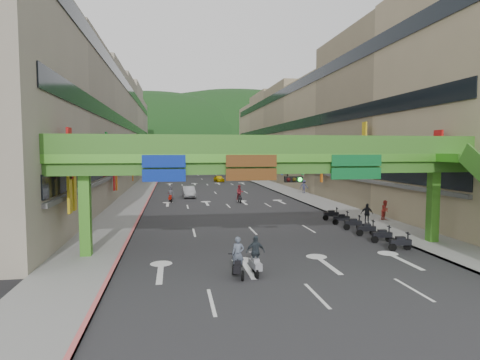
# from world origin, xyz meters

# --- Properties ---
(ground) EXTENTS (320.00, 320.00, 0.00)m
(ground) POSITION_xyz_m (0.00, 0.00, 0.00)
(ground) COLOR black
(ground) RESTS_ON ground
(road_slab) EXTENTS (18.00, 140.00, 0.02)m
(road_slab) POSITION_xyz_m (0.00, 50.00, 0.01)
(road_slab) COLOR #28282B
(road_slab) RESTS_ON ground
(sidewalk_left) EXTENTS (4.00, 140.00, 0.15)m
(sidewalk_left) POSITION_xyz_m (-11.00, 50.00, 0.07)
(sidewalk_left) COLOR gray
(sidewalk_left) RESTS_ON ground
(sidewalk_right) EXTENTS (4.00, 140.00, 0.15)m
(sidewalk_right) POSITION_xyz_m (11.00, 50.00, 0.07)
(sidewalk_right) COLOR gray
(sidewalk_right) RESTS_ON ground
(curb_left) EXTENTS (0.20, 140.00, 0.18)m
(curb_left) POSITION_xyz_m (-9.10, 50.00, 0.09)
(curb_left) COLOR #CC5959
(curb_left) RESTS_ON ground
(curb_right) EXTENTS (0.20, 140.00, 0.18)m
(curb_right) POSITION_xyz_m (9.10, 50.00, 0.09)
(curb_right) COLOR gray
(curb_right) RESTS_ON ground
(building_row_left) EXTENTS (12.80, 95.00, 19.00)m
(building_row_left) POSITION_xyz_m (-18.93, 50.00, 9.46)
(building_row_left) COLOR #9E937F
(building_row_left) RESTS_ON ground
(building_row_right) EXTENTS (12.80, 95.00, 19.00)m
(building_row_right) POSITION_xyz_m (18.93, 50.00, 9.46)
(building_row_right) COLOR gray
(building_row_right) RESTS_ON ground
(overpass_near) EXTENTS (28.00, 12.27, 7.10)m
(overpass_near) POSITION_xyz_m (0.93, 5.38, 5.21)
(overpass_near) COLOR #4C9E2D
(overpass_near) RESTS_ON ground
(overpass_far) EXTENTS (28.00, 2.20, 7.10)m
(overpass_far) POSITION_xyz_m (0.00, 65.00, 5.40)
(overpass_far) COLOR #4C9E2D
(overpass_far) RESTS_ON ground
(hill_left) EXTENTS (168.00, 140.00, 112.00)m
(hill_left) POSITION_xyz_m (-15.00, 160.00, 0.00)
(hill_left) COLOR #1C4419
(hill_left) RESTS_ON ground
(hill_right) EXTENTS (208.00, 176.00, 128.00)m
(hill_right) POSITION_xyz_m (25.00, 180.00, 0.00)
(hill_right) COLOR #1C4419
(hill_right) RESTS_ON ground
(bunting_string) EXTENTS (26.00, 0.36, 0.47)m
(bunting_string) POSITION_xyz_m (0.00, 30.00, 5.96)
(bunting_string) COLOR black
(bunting_string) RESTS_ON ground
(scooter_rider_near) EXTENTS (0.75, 1.58, 2.01)m
(scooter_rider_near) POSITION_xyz_m (-2.92, 1.00, 0.93)
(scooter_rider_near) COLOR black
(scooter_rider_near) RESTS_ON ground
(scooter_rider_mid) EXTENTS (0.88, 1.60, 2.11)m
(scooter_rider_mid) POSITION_xyz_m (1.72, 28.58, 1.10)
(scooter_rider_mid) COLOR black
(scooter_rider_mid) RESTS_ON ground
(scooter_rider_left) EXTENTS (1.00, 1.60, 2.00)m
(scooter_rider_left) POSITION_xyz_m (-2.02, 1.21, 1.00)
(scooter_rider_left) COLOR gray
(scooter_rider_left) RESTS_ON ground
(scooter_rider_far) EXTENTS (0.83, 1.60, 1.92)m
(scooter_rider_far) POSITION_xyz_m (-6.34, 30.31, 0.96)
(scooter_rider_far) COLOR maroon
(scooter_rider_far) RESTS_ON ground
(parked_scooter_row) EXTENTS (1.60, 11.60, 1.08)m
(parked_scooter_row) POSITION_xyz_m (7.80, 10.00, 0.52)
(parked_scooter_row) COLOR black
(parked_scooter_row) RESTS_ON ground
(car_silver) EXTENTS (1.77, 4.48, 1.45)m
(car_silver) POSITION_xyz_m (-4.04, 35.00, 0.73)
(car_silver) COLOR #A1A3A8
(car_silver) RESTS_ON ground
(car_yellow) EXTENTS (2.06, 3.95, 1.28)m
(car_yellow) POSITION_xyz_m (2.77, 59.99, 0.64)
(car_yellow) COLOR yellow
(car_yellow) RESTS_ON ground
(pedestrian_red) EXTENTS (1.05, 0.99, 1.71)m
(pedestrian_red) POSITION_xyz_m (12.20, 14.12, 0.85)
(pedestrian_red) COLOR #B12D26
(pedestrian_red) RESTS_ON ground
(pedestrian_dark) EXTENTS (1.05, 0.64, 1.67)m
(pedestrian_dark) POSITION_xyz_m (9.80, 12.79, 0.83)
(pedestrian_dark) COLOR black
(pedestrian_dark) RESTS_ON ground
(pedestrian_blue) EXTENTS (1.04, 0.91, 1.89)m
(pedestrian_blue) POSITION_xyz_m (12.20, 36.25, 0.94)
(pedestrian_blue) COLOR #2F314D
(pedestrian_blue) RESTS_ON ground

